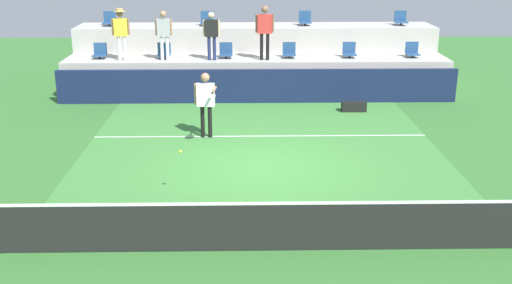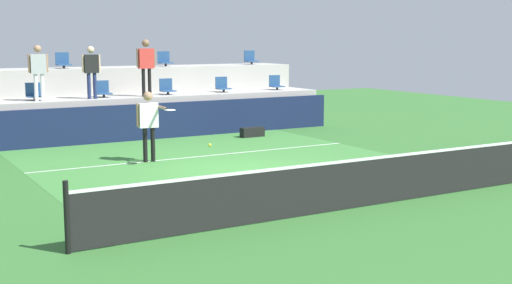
# 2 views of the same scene
# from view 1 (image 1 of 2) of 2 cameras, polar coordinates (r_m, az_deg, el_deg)

# --- Properties ---
(ground_plane) EXTENTS (40.00, 40.00, 0.00)m
(ground_plane) POSITION_cam_1_polar(r_m,az_deg,el_deg) (14.20, 0.67, -2.45)
(ground_plane) COLOR #336B2D
(court_inner_paint) EXTENTS (9.00, 10.00, 0.01)m
(court_inner_paint) POSITION_cam_1_polar(r_m,az_deg,el_deg) (15.14, 0.56, -1.08)
(court_inner_paint) COLOR #3D7F38
(court_inner_paint) RESTS_ON ground_plane
(court_service_line) EXTENTS (9.00, 0.06, 0.00)m
(court_service_line) POSITION_cam_1_polar(r_m,az_deg,el_deg) (16.46, 0.42, 0.56)
(court_service_line) COLOR white
(court_service_line) RESTS_ON ground_plane
(tennis_net) EXTENTS (10.48, 0.08, 1.07)m
(tennis_net) POSITION_cam_1_polar(r_m,az_deg,el_deg) (10.34, 1.36, -7.79)
(tennis_net) COLOR black
(tennis_net) RESTS_ON ground_plane
(sponsor_backboard) EXTENTS (13.00, 0.16, 1.10)m
(sponsor_backboard) POSITION_cam_1_polar(r_m,az_deg,el_deg) (19.79, 0.15, 5.27)
(sponsor_backboard) COLOR #141E42
(sponsor_backboard) RESTS_ON ground_plane
(seating_tier_lower) EXTENTS (13.00, 1.80, 1.25)m
(seating_tier_lower) POSITION_cam_1_polar(r_m,az_deg,el_deg) (21.04, 0.07, 6.28)
(seating_tier_lower) COLOR #ADAAA3
(seating_tier_lower) RESTS_ON ground_plane
(seating_tier_upper) EXTENTS (13.00, 1.80, 2.10)m
(seating_tier_upper) POSITION_cam_1_polar(r_m,az_deg,el_deg) (22.72, -0.02, 8.29)
(seating_tier_upper) COLOR #ADAAA3
(seating_tier_upper) RESTS_ON ground_plane
(stadium_chair_lower_far_left) EXTENTS (0.44, 0.40, 0.52)m
(stadium_chair_lower_far_left) POSITION_cam_1_polar(r_m,az_deg,el_deg) (21.37, -14.47, 8.19)
(stadium_chair_lower_far_left) COLOR #2D2D33
(stadium_chair_lower_far_left) RESTS_ON seating_tier_lower
(stadium_chair_lower_left) EXTENTS (0.44, 0.40, 0.52)m
(stadium_chair_lower_left) POSITION_cam_1_polar(r_m,az_deg,el_deg) (20.99, -8.65, 8.38)
(stadium_chair_lower_left) COLOR #2D2D33
(stadium_chair_lower_left) RESTS_ON seating_tier_lower
(stadium_chair_lower_mid_left) EXTENTS (0.44, 0.40, 0.52)m
(stadium_chair_lower_mid_left) POSITION_cam_1_polar(r_m,az_deg,el_deg) (20.82, -2.85, 8.48)
(stadium_chair_lower_mid_left) COLOR #2D2D33
(stadium_chair_lower_mid_left) RESTS_ON seating_tier_lower
(stadium_chair_lower_mid_right) EXTENTS (0.44, 0.40, 0.52)m
(stadium_chair_lower_mid_right) POSITION_cam_1_polar(r_m,az_deg,el_deg) (20.86, 3.14, 8.50)
(stadium_chair_lower_mid_right) COLOR #2D2D33
(stadium_chair_lower_mid_right) RESTS_ON seating_tier_lower
(stadium_chair_lower_right) EXTENTS (0.44, 0.40, 0.52)m
(stadium_chair_lower_right) POSITION_cam_1_polar(r_m,az_deg,el_deg) (21.11, 8.77, 8.43)
(stadium_chair_lower_right) COLOR #2D2D33
(stadium_chair_lower_right) RESTS_ON seating_tier_lower
(stadium_chair_lower_far_right) EXTENTS (0.44, 0.40, 0.52)m
(stadium_chair_lower_far_right) POSITION_cam_1_polar(r_m,az_deg,el_deg) (21.58, 14.49, 8.28)
(stadium_chair_lower_far_right) COLOR #2D2D33
(stadium_chair_lower_far_right) RESTS_ON seating_tier_lower
(stadium_chair_upper_far_left) EXTENTS (0.44, 0.40, 0.52)m
(stadium_chair_upper_far_left) POSITION_cam_1_polar(r_m,az_deg,el_deg) (22.99, -13.63, 11.09)
(stadium_chair_upper_far_left) COLOR #2D2D33
(stadium_chair_upper_far_left) RESTS_ON seating_tier_upper
(stadium_chair_upper_left) EXTENTS (0.44, 0.40, 0.52)m
(stadium_chair_upper_left) POSITION_cam_1_polar(r_m,az_deg,el_deg) (22.50, -4.66, 11.39)
(stadium_chair_upper_left) COLOR #2D2D33
(stadium_chair_upper_left) RESTS_ON seating_tier_upper
(stadium_chair_upper_right) EXTENTS (0.44, 0.40, 0.52)m
(stadium_chair_upper_right) POSITION_cam_1_polar(r_m,az_deg,el_deg) (22.57, 4.64, 11.41)
(stadium_chair_upper_right) COLOR #2D2D33
(stadium_chair_upper_right) RESTS_ON seating_tier_upper
(stadium_chair_upper_far_right) EXTENTS (0.44, 0.40, 0.52)m
(stadium_chair_upper_far_right) POSITION_cam_1_polar(r_m,az_deg,el_deg) (23.18, 13.46, 11.16)
(stadium_chair_upper_far_right) COLOR #2D2D33
(stadium_chair_upper_far_right) RESTS_ON seating_tier_upper
(tennis_player) EXTENTS (0.63, 1.25, 1.77)m
(tennis_player) POSITION_cam_1_polar(r_m,az_deg,el_deg) (16.12, -4.75, 4.11)
(tennis_player) COLOR black
(tennis_player) RESTS_ON ground_plane
(spectator_with_hat) EXTENTS (0.58, 0.43, 1.71)m
(spectator_with_hat) POSITION_cam_1_polar(r_m,az_deg,el_deg) (20.70, -12.61, 10.33)
(spectator_with_hat) COLOR white
(spectator_with_hat) RESTS_ON seating_tier_lower
(spectator_leaning_on_rail) EXTENTS (0.58, 0.23, 1.63)m
(spectator_leaning_on_rail) POSITION_cam_1_polar(r_m,az_deg,el_deg) (20.48, -8.66, 10.29)
(spectator_leaning_on_rail) COLOR white
(spectator_leaning_on_rail) RESTS_ON seating_tier_lower
(spectator_in_white) EXTENTS (0.57, 0.23, 1.59)m
(spectator_in_white) POSITION_cam_1_polar(r_m,az_deg,el_deg) (20.34, -4.22, 10.31)
(spectator_in_white) COLOR navy
(spectator_in_white) RESTS_ON seating_tier_lower
(spectator_in_grey) EXTENTS (0.62, 0.24, 1.79)m
(spectator_in_grey) POSITION_cam_1_polar(r_m,az_deg,el_deg) (20.30, 0.82, 10.76)
(spectator_in_grey) COLOR black
(spectator_in_grey) RESTS_ON seating_tier_lower
(tennis_ball) EXTENTS (0.07, 0.07, 0.07)m
(tennis_ball) POSITION_cam_1_polar(r_m,az_deg,el_deg) (12.41, -7.12, -0.91)
(tennis_ball) COLOR #CCE033
(equipment_bag) EXTENTS (0.76, 0.28, 0.30)m
(equipment_bag) POSITION_cam_1_polar(r_m,az_deg,el_deg) (19.09, 9.19, 3.30)
(equipment_bag) COLOR black
(equipment_bag) RESTS_ON ground_plane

